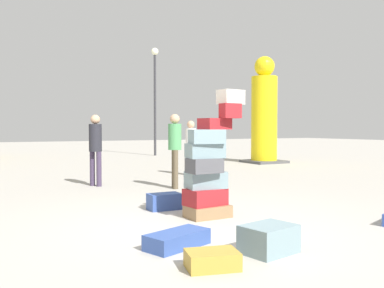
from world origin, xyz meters
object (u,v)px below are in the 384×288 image
object	(u,v)px
yellow_dummy_statue	(264,116)
suitcase_navy_foreground_near	(177,239)
suitcase_tower	(209,167)
suitcase_slate_right_side	(269,239)
suitcase_tan_behind_tower	(212,260)
person_bearded_onlooker	(175,144)
suitcase_navy_foreground_far	(164,201)
person_tourist_with_camera	(95,144)
lamp_post	(155,84)
person_passerby_in_red	(191,143)

from	to	relation	value
yellow_dummy_statue	suitcase_navy_foreground_near	bearing A→B (deg)	-132.55
suitcase_tower	suitcase_navy_foreground_near	world-z (taller)	suitcase_tower
suitcase_slate_right_side	suitcase_tan_behind_tower	bearing A→B (deg)	179.06
suitcase_tan_behind_tower	person_bearded_onlooker	distance (m)	5.56
suitcase_tan_behind_tower	yellow_dummy_statue	world-z (taller)	yellow_dummy_statue
suitcase_tower	suitcase_tan_behind_tower	distance (m)	2.41
suitcase_slate_right_side	suitcase_tower	bearing A→B (deg)	68.46
suitcase_navy_foreground_near	yellow_dummy_statue	distance (m)	12.31
suitcase_navy_foreground_far	suitcase_slate_right_side	world-z (taller)	suitcase_slate_right_side
suitcase_tower	suitcase_slate_right_side	xyz separation A→B (m)	(-0.33, -1.86, -0.62)
suitcase_navy_foreground_far	person_tourist_with_camera	distance (m)	3.49
lamp_post	suitcase_tan_behind_tower	bearing A→B (deg)	-111.22
suitcase_slate_right_side	person_passerby_in_red	size ratio (longest dim) A/B	0.36
suitcase_navy_foreground_near	lamp_post	bearing A→B (deg)	48.42
person_bearded_onlooker	person_passerby_in_red	xyz separation A→B (m)	(1.56, 2.17, -0.07)
person_passerby_in_red	person_tourist_with_camera	bearing A→B (deg)	-45.64
suitcase_navy_foreground_near	person_passerby_in_red	bearing A→B (deg)	41.44
suitcase_tan_behind_tower	yellow_dummy_statue	bearing A→B (deg)	64.55
person_tourist_with_camera	yellow_dummy_statue	distance (m)	8.50
person_passerby_in_red	yellow_dummy_statue	xyz separation A→B (m)	(4.64, 2.53, 0.93)
suitcase_navy_foreground_near	person_bearded_onlooker	distance (m)	4.81
suitcase_navy_foreground_near	person_passerby_in_red	xyz separation A→B (m)	(3.59, 6.44, 0.86)
suitcase_navy_foreground_near	suitcase_slate_right_side	xyz separation A→B (m)	(0.79, -0.67, 0.06)
person_tourist_with_camera	yellow_dummy_statue	world-z (taller)	yellow_dummy_statue
suitcase_navy_foreground_near	suitcase_slate_right_side	bearing A→B (deg)	-59.67
suitcase_tower	lamp_post	bearing A→B (deg)	70.09
suitcase_navy_foreground_near	lamp_post	size ratio (longest dim) A/B	0.14
person_passerby_in_red	person_bearded_onlooker	bearing A→B (deg)	-8.88
yellow_dummy_statue	lamp_post	distance (m)	6.71
suitcase_tan_behind_tower	lamp_post	xyz separation A→B (m)	(6.19, 15.94, 3.50)
suitcase_navy_foreground_far	yellow_dummy_statue	distance (m)	10.28
suitcase_tower	lamp_post	world-z (taller)	lamp_post
person_bearded_onlooker	person_tourist_with_camera	world-z (taller)	person_bearded_onlooker
suitcase_navy_foreground_near	person_tourist_with_camera	size ratio (longest dim) A/B	0.45
suitcase_navy_foreground_far	lamp_post	world-z (taller)	lamp_post
suitcase_tan_behind_tower	person_bearded_onlooker	world-z (taller)	person_bearded_onlooker
yellow_dummy_statue	lamp_post	world-z (taller)	lamp_post
suitcase_navy_foreground_near	yellow_dummy_statue	size ratio (longest dim) A/B	0.18
suitcase_navy_foreground_far	person_bearded_onlooker	size ratio (longest dim) A/B	0.32
person_tourist_with_camera	lamp_post	world-z (taller)	lamp_post
suitcase_navy_foreground_far	suitcase_tower	bearing A→B (deg)	-68.82
suitcase_navy_foreground_far	suitcase_tan_behind_tower	world-z (taller)	suitcase_navy_foreground_far
suitcase_navy_foreground_far	person_bearded_onlooker	world-z (taller)	person_bearded_onlooker
person_bearded_onlooker	yellow_dummy_statue	world-z (taller)	yellow_dummy_statue
person_tourist_with_camera	suitcase_navy_foreground_near	bearing A→B (deg)	-34.08
person_passerby_in_red	yellow_dummy_statue	size ratio (longest dim) A/B	0.38
person_tourist_with_camera	person_passerby_in_red	distance (m)	3.21
suitcase_tan_behind_tower	person_tourist_with_camera	bearing A→B (deg)	99.65
suitcase_navy_foreground_far	yellow_dummy_statue	size ratio (longest dim) A/B	0.13
suitcase_navy_foreground_near	yellow_dummy_statue	world-z (taller)	yellow_dummy_statue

